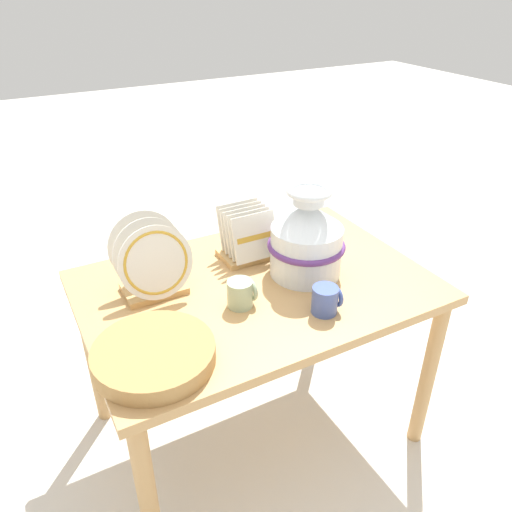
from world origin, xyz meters
TOP-DOWN VIEW (x-y plane):
  - ground_plane at (0.00, 0.00)m, footprint 14.00×14.00m
  - display_table at (0.00, 0.00)m, footprint 1.20×0.82m
  - ceramic_vase at (0.19, -0.02)m, footprint 0.28×0.28m
  - dish_rack_round_plates at (-0.33, 0.11)m, footprint 0.25×0.20m
  - dish_rack_square_plates at (0.06, 0.18)m, footprint 0.21×0.18m
  - wicker_charger_stack at (-0.44, -0.22)m, footprint 0.35×0.35m
  - mug_cobalt_glaze at (0.12, -0.25)m, footprint 0.09×0.08m
  - mug_sage_glaze at (-0.10, -0.09)m, footprint 0.09×0.08m

SIDE VIEW (x-z plane):
  - ground_plane at x=0.00m, z-range 0.00..0.00m
  - display_table at x=0.00m, z-range 0.27..1.00m
  - wicker_charger_stack at x=-0.44m, z-range 0.72..0.78m
  - mug_cobalt_glaze at x=0.12m, z-range 0.72..0.82m
  - mug_sage_glaze at x=-0.10m, z-range 0.72..0.82m
  - dish_rack_square_plates at x=0.06m, z-range 0.70..0.89m
  - dish_rack_round_plates at x=-0.33m, z-range 0.70..0.97m
  - ceramic_vase at x=0.19m, z-range 0.70..1.03m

